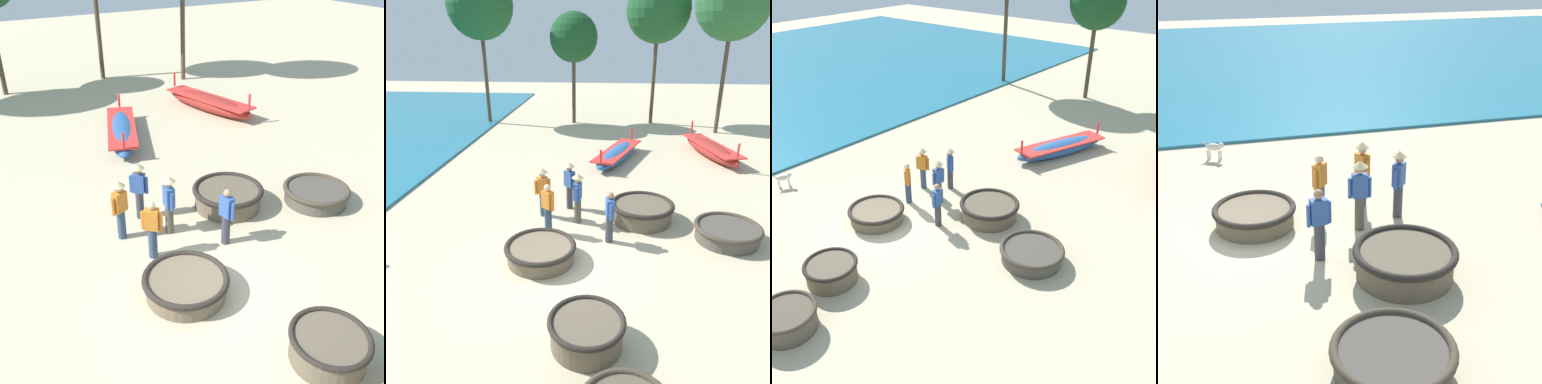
% 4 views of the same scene
% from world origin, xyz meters
% --- Properties ---
extents(ground_plane, '(80.00, 80.00, 0.00)m').
position_xyz_m(ground_plane, '(0.00, 0.00, 0.00)').
color(ground_plane, '#C6B793').
extents(coracle_weathered, '(1.94, 1.94, 0.50)m').
position_xyz_m(coracle_weathered, '(4.79, 1.84, 0.27)').
color(coracle_weathered, '#4C473F').
rests_on(coracle_weathered, ground).
extents(coracle_nearest, '(1.51, 1.51, 0.63)m').
position_xyz_m(coracle_nearest, '(1.62, -4.31, 0.34)').
color(coracle_nearest, brown).
rests_on(coracle_nearest, ground).
extents(coracle_center, '(2.05, 2.05, 0.63)m').
position_xyz_m(coracle_center, '(2.39, 2.93, 0.35)').
color(coracle_center, brown).
rests_on(coracle_center, ground).
extents(coracle_front_left, '(1.91, 1.91, 0.50)m').
position_xyz_m(coracle_front_left, '(-0.47, 0.33, 0.28)').
color(coracle_front_left, brown).
rests_on(coracle_front_left, ground).
extents(coracle_far_left, '(1.52, 1.52, 0.62)m').
position_xyz_m(coracle_far_left, '(0.93, -2.52, 0.34)').
color(coracle_far_left, brown).
rests_on(coracle_far_left, ground).
extents(long_boat_white_hull, '(2.59, 4.77, 1.11)m').
position_xyz_m(long_boat_white_hull, '(1.69, 9.14, 0.32)').
color(long_boat_white_hull, '#285693').
rests_on(long_boat_white_hull, ground).
extents(fisherman_with_hat, '(0.50, 0.36, 1.67)m').
position_xyz_m(fisherman_with_hat, '(-0.85, 3.01, 0.96)').
color(fisherman_with_hat, '#2D425B').
rests_on(fisherman_with_hat, ground).
extents(fisherman_standing_left, '(0.27, 0.52, 1.57)m').
position_xyz_m(fisherman_standing_left, '(1.34, 1.47, 0.84)').
color(fisherman_standing_left, '#383842').
rests_on(fisherman_standing_left, ground).
extents(fisherman_hauling, '(0.36, 0.53, 1.67)m').
position_xyz_m(fisherman_hauling, '(0.33, 2.61, 0.96)').
color(fisherman_hauling, '#4C473D').
rests_on(fisherman_hauling, ground).
extents(fisherman_by_coracle, '(0.42, 0.39, 1.67)m').
position_xyz_m(fisherman_by_coracle, '(-0.04, 3.66, 0.96)').
color(fisherman_by_coracle, '#383842').
rests_on(fisherman_by_coracle, ground).
extents(fisherman_crouching, '(0.43, 0.39, 1.57)m').
position_xyz_m(fisherman_crouching, '(-0.51, 1.88, 0.84)').
color(fisherman_crouching, '#2D425B').
rests_on(fisherman_crouching, ground).
extents(dog, '(0.42, 0.63, 0.55)m').
position_xyz_m(dog, '(-5.07, -0.37, 0.37)').
color(dog, beige).
rests_on(dog, ground).
extents(tree_center, '(3.05, 3.05, 6.94)m').
position_xyz_m(tree_center, '(-1.15, 17.27, 5.39)').
color(tree_center, '#4C3D2D').
rests_on(tree_center, ground).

